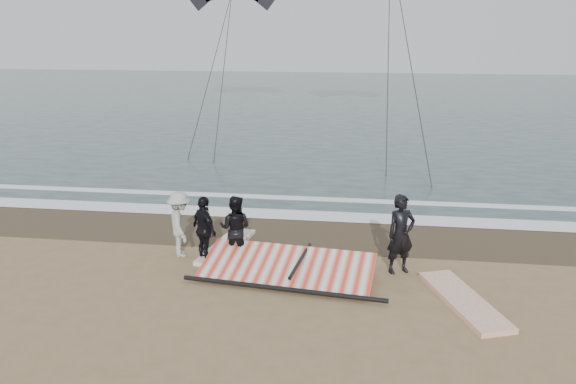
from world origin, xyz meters
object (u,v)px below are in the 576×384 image
object	(u,v)px
board_white	(464,300)
sail_rig	(285,267)
man_main	(401,234)
board_cream	(226,247)

from	to	relation	value
board_white	sail_rig	bearing A→B (deg)	148.14
board_white	sail_rig	distance (m)	3.91
man_main	board_cream	xyz separation A→B (m)	(-4.29, 0.85, -0.88)
man_main	sail_rig	distance (m)	2.74
board_white	sail_rig	world-z (taller)	sail_rig
man_main	board_cream	size ratio (longest dim) A/B	0.75
man_main	sail_rig	world-z (taller)	man_main
man_main	board_cream	distance (m)	4.46
man_main	board_white	size ratio (longest dim) A/B	0.69
sail_rig	board_white	bearing A→B (deg)	-12.24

